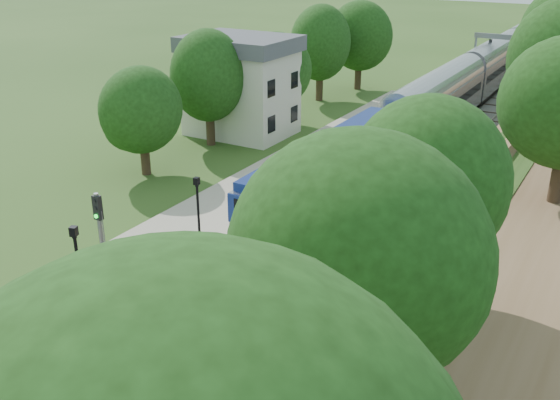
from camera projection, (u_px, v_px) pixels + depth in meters
The scene contains 11 objects.
trackbed at pixel (514, 86), 68.70m from camera, with size 9.50×170.00×0.28m.
platform at pixel (234, 210), 37.05m from camera, with size 6.40×68.00×0.38m, color #A69986.
yellow_stripe at pixel (275, 217), 35.64m from camera, with size 0.55×68.00×0.01m, color gold.
station_building at pixel (241, 85), 50.78m from camera, with size 8.60×6.60×8.00m.
signal_gantry at pixel (515, 49), 62.65m from camera, with size 8.40×0.38×6.20m.
trees_behind_platform at pixel (198, 109), 41.87m from camera, with size 7.82×53.32×7.21m.
train at pixel (527, 44), 82.50m from camera, with size 2.90×136.33×4.27m.
lamppost_mid at pixel (81, 280), 25.24m from camera, with size 0.43×0.43×4.34m.
lamppost_far at pixel (199, 220), 30.98m from camera, with size 0.40×0.40×4.06m.
signal_platform at pixel (102, 245), 24.65m from camera, with size 0.34×0.27×5.74m.
signal_farside at pixel (436, 182), 31.66m from camera, with size 0.32×0.25×5.86m.
Camera 1 is at (14.34, -11.86, 15.09)m, focal length 40.00 mm.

